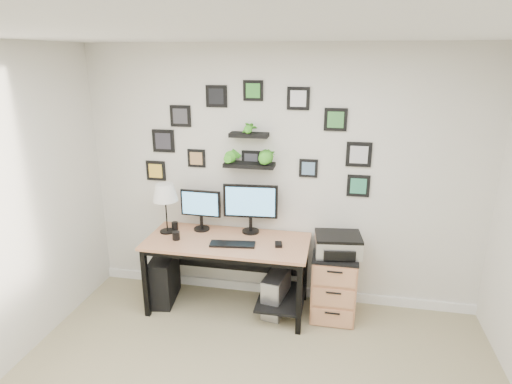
% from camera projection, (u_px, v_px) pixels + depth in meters
% --- Properties ---
extents(room, '(4.00, 4.00, 4.00)m').
position_uv_depth(room, '(278.00, 289.00, 4.65)').
color(room, tan).
rests_on(room, ground).
extents(desk, '(1.60, 0.70, 0.75)m').
position_uv_depth(desk, '(232.00, 250.00, 4.25)').
color(desk, tan).
rests_on(desk, ground).
extents(monitor_left, '(0.42, 0.17, 0.43)m').
position_uv_depth(monitor_left, '(201.00, 207.00, 4.36)').
color(monitor_left, black).
rests_on(monitor_left, desk).
extents(monitor_right, '(0.55, 0.19, 0.51)m').
position_uv_depth(monitor_right, '(250.00, 205.00, 4.28)').
color(monitor_right, black).
rests_on(monitor_right, desk).
extents(keyboard, '(0.44, 0.19, 0.02)m').
position_uv_depth(keyboard, '(233.00, 244.00, 4.08)').
color(keyboard, black).
rests_on(keyboard, desk).
extents(mouse, '(0.08, 0.11, 0.03)m').
position_uv_depth(mouse, '(279.00, 244.00, 4.06)').
color(mouse, black).
rests_on(mouse, desk).
extents(table_lamp, '(0.25, 0.25, 0.51)m').
position_uv_depth(table_lamp, '(165.00, 194.00, 4.26)').
color(table_lamp, black).
rests_on(table_lamp, desk).
extents(mug, '(0.07, 0.07, 0.08)m').
position_uv_depth(mug, '(176.00, 236.00, 4.19)').
color(mug, black).
rests_on(mug, desk).
extents(pen_cup, '(0.07, 0.07, 0.09)m').
position_uv_depth(pen_cup, '(175.00, 226.00, 4.43)').
color(pen_cup, black).
rests_on(pen_cup, desk).
extents(pc_tower_black, '(0.28, 0.52, 0.49)m').
position_uv_depth(pc_tower_black, '(164.00, 278.00, 4.49)').
color(pc_tower_black, black).
rests_on(pc_tower_black, ground).
extents(pc_tower_grey, '(0.25, 0.45, 0.42)m').
position_uv_depth(pc_tower_grey, '(276.00, 293.00, 4.28)').
color(pc_tower_grey, gray).
rests_on(pc_tower_grey, ground).
extents(file_cabinet, '(0.43, 0.53, 0.67)m').
position_uv_depth(file_cabinet, '(334.00, 284.00, 4.21)').
color(file_cabinet, tan).
rests_on(file_cabinet, ground).
extents(printer, '(0.46, 0.39, 0.19)m').
position_uv_depth(printer, '(338.00, 244.00, 4.05)').
color(printer, silver).
rests_on(printer, file_cabinet).
extents(wall_decor, '(2.30, 0.18, 1.09)m').
position_uv_depth(wall_decor, '(252.00, 143.00, 4.16)').
color(wall_decor, black).
rests_on(wall_decor, ground).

